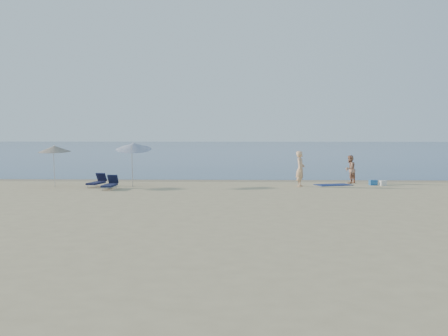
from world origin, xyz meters
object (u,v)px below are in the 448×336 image
object	(u,v)px
person_right	(350,169)
umbrella_near	(134,146)
blue_cooler	(373,183)
person_left	(300,169)

from	to	relation	value
person_right	umbrella_near	xyz separation A→B (m)	(-12.35, -2.07, 1.40)
umbrella_near	blue_cooler	bearing A→B (deg)	-1.69
person_left	umbrella_near	distance (m)	9.33
umbrella_near	person_left	bearing A→B (deg)	-6.01
person_left	person_right	xyz separation A→B (m)	(3.11, 2.11, -0.15)
blue_cooler	umbrella_near	size ratio (longest dim) A/B	0.16
person_left	umbrella_near	size ratio (longest dim) A/B	0.75
blue_cooler	umbrella_near	distance (m)	13.66
person_right	blue_cooler	size ratio (longest dim) A/B	3.90
person_right	umbrella_near	distance (m)	12.60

